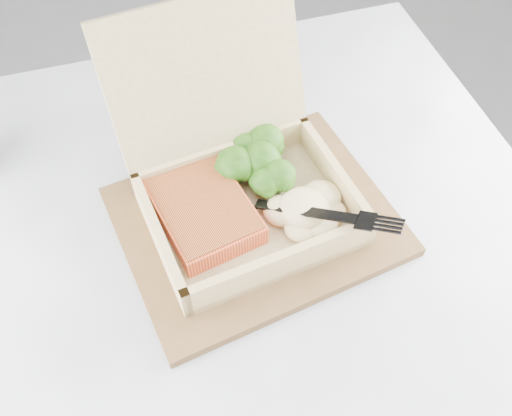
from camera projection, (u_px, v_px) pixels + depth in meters
name	position (u px, v px, depth m)	size (l,w,h in m)	color
floor	(28.00, 406.00, 1.29)	(4.00, 4.00, 0.00)	gray
cafe_table	(234.00, 331.00, 0.81)	(0.88, 0.88, 0.74)	black
serving_tray	(256.00, 221.00, 0.68)	(0.31, 0.25, 0.01)	brown
takeout_container	(236.00, 167.00, 0.66)	(0.24, 0.26, 0.21)	tan
salmon_fillet	(204.00, 212.00, 0.65)	(0.10, 0.13, 0.03)	orange
broccoli_pile	(261.00, 164.00, 0.69)	(0.11, 0.11, 0.04)	#3B751A
mashed_potatoes	(304.00, 208.00, 0.65)	(0.10, 0.08, 0.03)	beige
plastic_fork	(286.00, 205.00, 0.64)	(0.14, 0.14, 0.04)	black
receipt	(227.00, 125.00, 0.79)	(0.07, 0.14, 0.00)	white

